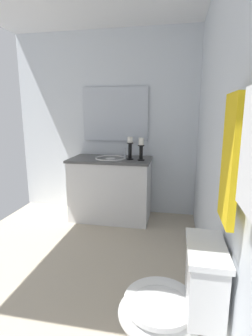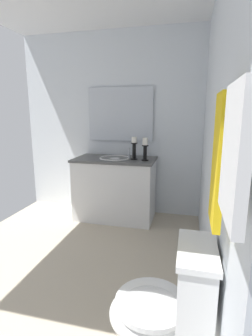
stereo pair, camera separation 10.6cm
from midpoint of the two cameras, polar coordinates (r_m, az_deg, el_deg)
name	(u,v)px [view 1 (the left image)]	position (r m, az deg, el deg)	size (l,w,h in m)	color
floor	(70,260)	(2.70, -13.58, -19.40)	(2.79, 2.52, 0.02)	beige
wall_back	(215,134)	(2.10, 17.94, 7.14)	(2.79, 0.04, 2.45)	silver
wall_left	(106,125)	(3.62, -5.35, 9.52)	(0.04, 2.52, 2.45)	silver
vanity_cabinet	(111,189)	(3.41, -4.29, -4.59)	(0.58, 1.05, 0.81)	silver
sink_basin	(111,161)	(3.32, -4.37, 1.50)	(0.40, 0.40, 0.24)	white
mirror	(115,114)	(3.53, -3.33, 11.85)	(0.02, 0.89, 0.71)	silver
candle_holder_tall	(141,149)	(3.14, 2.42, 4.36)	(0.09, 0.09, 0.28)	black
candle_holder_short	(130,148)	(3.21, -0.05, 4.56)	(0.09, 0.09, 0.28)	black
toilet	(172,309)	(1.57, 8.15, -28.63)	(0.39, 0.54, 0.75)	white
towel_near_vanity	(230,160)	(1.12, 19.68, 1.64)	(0.22, 0.03, 0.54)	yellow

